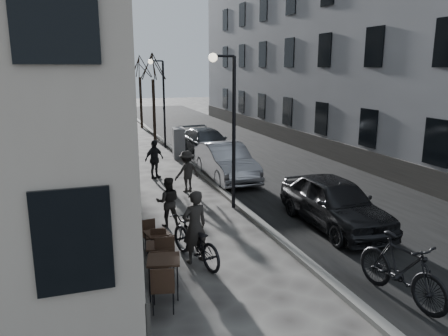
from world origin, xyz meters
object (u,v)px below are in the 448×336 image
bicycle (195,240)px  streetlamp_far (161,94)px  utility_cabinet (179,143)px  pedestrian_mid (187,171)px  pedestrian_far (154,159)px  bistro_set_a (164,273)px  streetlamp_near (229,115)px  car_near (335,202)px  car_far (207,142)px  tree_near (152,67)px  bistro_set_c (157,242)px  sign_board (129,272)px  car_mid (226,162)px  bistro_set_b (159,256)px  tree_far (139,67)px  pedestrian_near (168,202)px  moped (402,269)px

bicycle → streetlamp_far: bearing=-113.7°
utility_cabinet → pedestrian_mid: (-1.13, -6.43, 0.01)m
streetlamp_far → pedestrian_far: 7.71m
utility_cabinet → bistro_set_a: bearing=-96.9°
bicycle → bistro_set_a: bearing=36.9°
streetlamp_near → pedestrian_mid: streetlamp_near is taller
pedestrian_far → car_near: (4.10, -7.48, -0.08)m
streetlamp_near → bicycle: size_ratio=2.39×
streetlamp_far → car_far: streetlamp_far is taller
car_near → tree_near: bearing=97.6°
utility_cabinet → car_near: size_ratio=0.36×
streetlamp_far → pedestrian_mid: 9.94m
car_near → pedestrian_far: bearing=118.7°
car_far → bistro_set_c: bearing=-117.2°
streetlamp_near → sign_board: (-3.84, -4.71, -2.70)m
utility_cabinet → car_near: 11.64m
streetlamp_near → pedestrian_far: streetlamp_near is taller
pedestrian_mid → car_mid: 2.46m
utility_cabinet → car_mid: bearing=-72.8°
sign_board → bicycle: (1.69, 1.01, 0.10)m
streetlamp_near → pedestrian_far: size_ratio=3.06×
car_near → bistro_set_b: bearing=-166.0°
tree_far → bicycle: tree_far is taller
utility_cabinet → streetlamp_far: bearing=101.9°
pedestrian_near → pedestrian_mid: (1.41, 3.38, 0.05)m
streetlamp_near → pedestrian_near: bearing=-156.2°
tree_far → car_mid: size_ratio=1.24×
utility_cabinet → car_near: (2.15, -11.44, -0.03)m
tree_far → streetlamp_near: bearing=-90.2°
bistro_set_a → pedestrian_far: (1.49, 9.89, 0.34)m
tree_near → moped: bearing=-86.6°
pedestrian_near → streetlamp_near: bearing=-146.3°
tree_near → bicycle: size_ratio=2.68×
bistro_set_a → bistro_set_b: size_ratio=1.17×
streetlamp_far → bicycle: size_ratio=2.39×
bistro_set_c → pedestrian_near: (0.71, 2.19, 0.34)m
sign_board → moped: (5.22, -2.04, 0.21)m
utility_cabinet → moped: 15.60m
pedestrian_far → car_mid: pedestrian_far is taller
sign_board → car_near: car_near is taller
streetlamp_far → car_mid: streetlamp_far is taller
bistro_set_b → utility_cabinet: (3.36, 12.82, 0.36)m
tree_far → streetlamp_far: bearing=-90.5°
tree_near → car_mid: size_ratio=1.24×
streetlamp_near → pedestrian_mid: bearing=109.8°
streetlamp_near → streetlamp_far: bearing=90.0°
bistro_set_b → bistro_set_c: bistro_set_b is taller
tree_far → car_mid: tree_far is taller
pedestrian_near → car_near: bearing=170.6°
utility_cabinet → pedestrian_near: 10.13m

